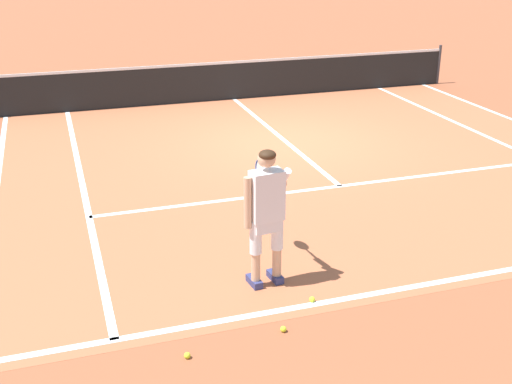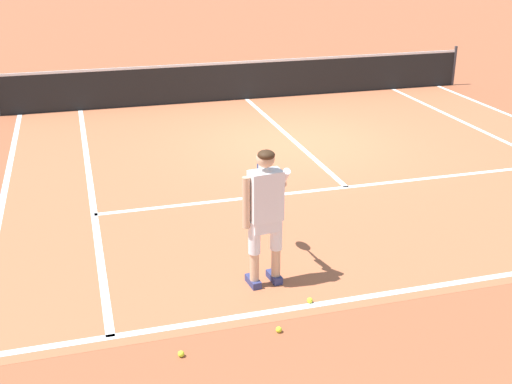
% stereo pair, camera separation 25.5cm
% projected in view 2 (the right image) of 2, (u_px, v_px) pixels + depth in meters
% --- Properties ---
extents(ground_plane, '(80.00, 80.00, 0.00)m').
position_uv_depth(ground_plane, '(295.00, 142.00, 13.19)').
color(ground_plane, '#9E5133').
extents(court_inner_surface, '(10.98, 10.11, 0.00)m').
position_uv_depth(court_inner_surface, '(314.00, 158.00, 12.21)').
color(court_inner_surface, '#B2603D').
rests_on(court_inner_surface, ground).
extents(line_baseline, '(10.98, 0.10, 0.01)m').
position_uv_depth(line_baseline, '(455.00, 283.00, 7.88)').
color(line_baseline, white).
rests_on(line_baseline, ground).
extents(line_service, '(8.23, 0.10, 0.01)m').
position_uv_depth(line_service, '(346.00, 187.00, 10.83)').
color(line_service, white).
rests_on(line_service, ground).
extents(line_centre_service, '(0.10, 6.40, 0.01)m').
position_uv_depth(line_centre_service, '(286.00, 134.00, 13.69)').
color(line_centre_service, white).
rests_on(line_centre_service, ground).
extents(line_singles_left, '(0.10, 9.71, 0.01)m').
position_uv_depth(line_singles_left, '(90.00, 180.00, 11.16)').
color(line_singles_left, white).
rests_on(line_singles_left, ground).
extents(line_singles_right, '(0.10, 9.71, 0.01)m').
position_uv_depth(line_singles_right, '(502.00, 140.00, 13.26)').
color(line_singles_right, white).
rests_on(line_singles_right, ground).
extents(line_doubles_left, '(0.10, 9.71, 0.01)m').
position_uv_depth(line_doubles_left, '(5.00, 188.00, 10.81)').
color(line_doubles_left, white).
rests_on(line_doubles_left, ground).
extents(tennis_net, '(11.96, 0.08, 1.07)m').
position_uv_depth(tennis_net, '(246.00, 80.00, 16.36)').
color(tennis_net, '#333338').
rests_on(tennis_net, ground).
extents(tennis_player, '(0.61, 1.17, 1.71)m').
position_uv_depth(tennis_player, '(265.00, 208.00, 7.53)').
color(tennis_player, navy).
rests_on(tennis_player, ground).
extents(tennis_ball_near_feet, '(0.07, 0.07, 0.07)m').
position_uv_depth(tennis_ball_near_feet, '(181.00, 354.00, 6.51)').
color(tennis_ball_near_feet, '#CCE02D').
rests_on(tennis_ball_near_feet, ground).
extents(tennis_ball_by_baseline, '(0.07, 0.07, 0.07)m').
position_uv_depth(tennis_ball_by_baseline, '(279.00, 330.00, 6.91)').
color(tennis_ball_by_baseline, '#CCE02D').
rests_on(tennis_ball_by_baseline, ground).
extents(tennis_ball_mid_court, '(0.07, 0.07, 0.07)m').
position_uv_depth(tennis_ball_mid_court, '(310.00, 300.00, 7.46)').
color(tennis_ball_mid_court, '#CCE02D').
rests_on(tennis_ball_mid_court, ground).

